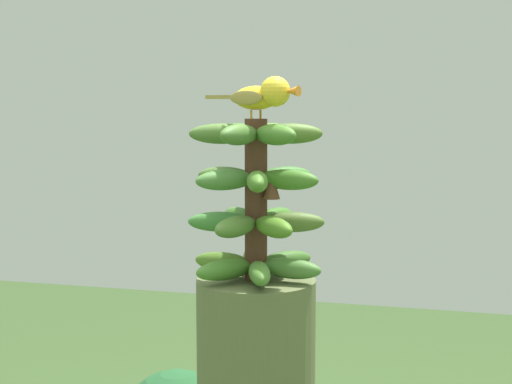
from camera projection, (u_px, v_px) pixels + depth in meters
banana_bunch at (256, 200)px, 1.60m from camera, size 0.30×0.30×0.35m
perched_bird at (263, 95)px, 1.56m from camera, size 0.11×0.23×0.09m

